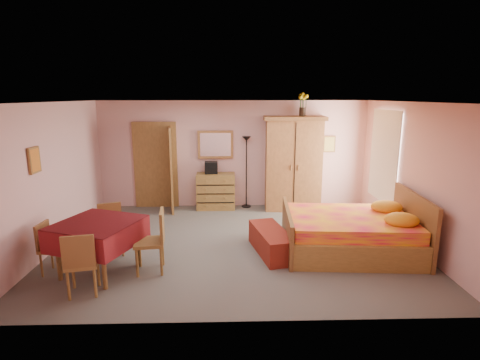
{
  "coord_description": "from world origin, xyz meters",
  "views": [
    {
      "loc": [
        -0.1,
        -6.59,
        2.7
      ],
      "look_at": [
        0.1,
        0.3,
        1.15
      ],
      "focal_mm": 28.0,
      "sensor_mm": 36.0,
      "label": 1
    }
  ],
  "objects_px": {
    "wardrobe": "(293,164)",
    "dining_table": "(99,247)",
    "chair_south": "(82,262)",
    "wall_mirror": "(216,145)",
    "chair_north": "(111,230)",
    "sunflower_vase": "(303,104)",
    "floor_lamp": "(246,172)",
    "chair_west": "(55,248)",
    "chair_east": "(149,241)",
    "bed": "(350,222)",
    "chest_of_drawers": "(216,191)",
    "bench": "(271,242)",
    "stereo": "(211,168)"
  },
  "relations": [
    {
      "from": "wardrobe",
      "to": "dining_table",
      "type": "height_order",
      "value": "wardrobe"
    },
    {
      "from": "chair_south",
      "to": "wall_mirror",
      "type": "bearing_deg",
      "value": 56.24
    },
    {
      "from": "chair_north",
      "to": "sunflower_vase",
      "type": "bearing_deg",
      "value": -164.19
    },
    {
      "from": "sunflower_vase",
      "to": "wall_mirror",
      "type": "bearing_deg",
      "value": 175.66
    },
    {
      "from": "floor_lamp",
      "to": "chair_west",
      "type": "bearing_deg",
      "value": -131.93
    },
    {
      "from": "chair_north",
      "to": "chair_east",
      "type": "bearing_deg",
      "value": 119.83
    },
    {
      "from": "wardrobe",
      "to": "floor_lamp",
      "type": "bearing_deg",
      "value": 173.18
    },
    {
      "from": "bed",
      "to": "dining_table",
      "type": "bearing_deg",
      "value": -165.8
    },
    {
      "from": "sunflower_vase",
      "to": "chair_east",
      "type": "relative_size",
      "value": 0.55
    },
    {
      "from": "bed",
      "to": "dining_table",
      "type": "xyz_separation_m",
      "value": [
        -4.14,
        -0.73,
        -0.12
      ]
    },
    {
      "from": "sunflower_vase",
      "to": "floor_lamp",
      "type": "bearing_deg",
      "value": 177.18
    },
    {
      "from": "wall_mirror",
      "to": "floor_lamp",
      "type": "height_order",
      "value": "wall_mirror"
    },
    {
      "from": "floor_lamp",
      "to": "chair_north",
      "type": "height_order",
      "value": "floor_lamp"
    },
    {
      "from": "wardrobe",
      "to": "bed",
      "type": "distance_m",
      "value": 2.7
    },
    {
      "from": "chest_of_drawers",
      "to": "chair_south",
      "type": "xyz_separation_m",
      "value": [
        -1.71,
        -3.98,
        0.02
      ]
    },
    {
      "from": "floor_lamp",
      "to": "chair_east",
      "type": "relative_size",
      "value": 1.78
    },
    {
      "from": "wardrobe",
      "to": "bench",
      "type": "relative_size",
      "value": 1.76
    },
    {
      "from": "stereo",
      "to": "wall_mirror",
      "type": "bearing_deg",
      "value": 58.05
    },
    {
      "from": "bench",
      "to": "dining_table",
      "type": "distance_m",
      "value": 2.83
    },
    {
      "from": "chest_of_drawers",
      "to": "chair_north",
      "type": "bearing_deg",
      "value": -122.88
    },
    {
      "from": "chest_of_drawers",
      "to": "wall_mirror",
      "type": "xyz_separation_m",
      "value": [
        -0.0,
        0.21,
        1.12
      ]
    },
    {
      "from": "bench",
      "to": "chair_south",
      "type": "xyz_separation_m",
      "value": [
        -2.77,
        -1.28,
        0.25
      ]
    },
    {
      "from": "sunflower_vase",
      "to": "chair_east",
      "type": "bearing_deg",
      "value": -131.3
    },
    {
      "from": "bed",
      "to": "chair_west",
      "type": "bearing_deg",
      "value": -167.26
    },
    {
      "from": "wall_mirror",
      "to": "bed",
      "type": "height_order",
      "value": "wall_mirror"
    },
    {
      "from": "chest_of_drawers",
      "to": "wall_mirror",
      "type": "bearing_deg",
      "value": 89.97
    },
    {
      "from": "stereo",
      "to": "floor_lamp",
      "type": "xyz_separation_m",
      "value": [
        0.85,
        0.08,
        -0.14
      ]
    },
    {
      "from": "floor_lamp",
      "to": "chair_south",
      "type": "xyz_separation_m",
      "value": [
        -2.45,
        -4.1,
        -0.42
      ]
    },
    {
      "from": "chair_north",
      "to": "chair_west",
      "type": "xyz_separation_m",
      "value": [
        -0.66,
        -0.7,
        -0.03
      ]
    },
    {
      "from": "sunflower_vase",
      "to": "chair_south",
      "type": "distance_m",
      "value": 5.89
    },
    {
      "from": "dining_table",
      "to": "chair_south",
      "type": "xyz_separation_m",
      "value": [
        -0.02,
        -0.62,
        0.05
      ]
    },
    {
      "from": "floor_lamp",
      "to": "dining_table",
      "type": "distance_m",
      "value": 4.27
    },
    {
      "from": "chair_south",
      "to": "chair_west",
      "type": "relative_size",
      "value": 1.13
    },
    {
      "from": "chest_of_drawers",
      "to": "chair_south",
      "type": "distance_m",
      "value": 4.34
    },
    {
      "from": "stereo",
      "to": "bench",
      "type": "relative_size",
      "value": 0.24
    },
    {
      "from": "stereo",
      "to": "wardrobe",
      "type": "xyz_separation_m",
      "value": [
        1.96,
        -0.1,
        0.11
      ]
    },
    {
      "from": "wardrobe",
      "to": "dining_table",
      "type": "bearing_deg",
      "value": -134.49
    },
    {
      "from": "stereo",
      "to": "chair_west",
      "type": "xyz_separation_m",
      "value": [
        -2.26,
        -3.39,
        -0.6
      ]
    },
    {
      "from": "dining_table",
      "to": "chest_of_drawers",
      "type": "bearing_deg",
      "value": 63.32
    },
    {
      "from": "chair_south",
      "to": "chair_north",
      "type": "relative_size",
      "value": 1.05
    },
    {
      "from": "stereo",
      "to": "wardrobe",
      "type": "height_order",
      "value": "wardrobe"
    },
    {
      "from": "wardrobe",
      "to": "chair_east",
      "type": "distance_m",
      "value": 4.33
    },
    {
      "from": "stereo",
      "to": "sunflower_vase",
      "type": "relative_size",
      "value": 0.57
    },
    {
      "from": "dining_table",
      "to": "chair_north",
      "type": "distance_m",
      "value": 0.7
    },
    {
      "from": "chair_north",
      "to": "wardrobe",
      "type": "bearing_deg",
      "value": -163.91
    },
    {
      "from": "bench",
      "to": "dining_table",
      "type": "xyz_separation_m",
      "value": [
        -2.75,
        -0.66,
        0.2
      ]
    },
    {
      "from": "chest_of_drawers",
      "to": "sunflower_vase",
      "type": "relative_size",
      "value": 1.7
    },
    {
      "from": "chair_south",
      "to": "floor_lamp",
      "type": "bearing_deg",
      "value": 47.5
    },
    {
      "from": "chair_west",
      "to": "chair_east",
      "type": "relative_size",
      "value": 0.83
    },
    {
      "from": "sunflower_vase",
      "to": "chair_north",
      "type": "bearing_deg",
      "value": -144.32
    }
  ]
}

